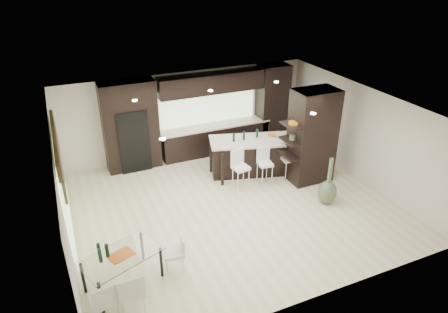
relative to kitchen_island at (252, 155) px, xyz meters
name	(u,v)px	position (x,y,z in m)	size (l,w,h in m)	color
ground	(233,205)	(-1.28, -1.48, -0.52)	(8.00, 8.00, 0.00)	beige
back_wall	(188,113)	(-1.28, 2.02, 0.83)	(8.00, 0.02, 2.70)	silver
left_wall	(62,194)	(-5.28, -1.48, 0.83)	(0.02, 7.00, 2.70)	silver
right_wall	(362,134)	(2.72, -1.48, 0.83)	(0.02, 7.00, 2.70)	silver
ceiling	(234,108)	(-1.28, -1.48, 2.18)	(8.00, 7.00, 0.02)	white
window_left	(64,189)	(-5.24, -1.28, 0.83)	(0.04, 3.20, 1.90)	#B2D199
window_back	(206,105)	(-0.68, 1.98, 1.03)	(3.40, 0.04, 1.20)	#B2D199
stone_accent	(57,151)	(-5.21, -1.28, 1.73)	(0.08, 3.00, 0.80)	brown
ceiling_spots	(230,105)	(-1.28, -1.23, 2.16)	(4.00, 3.00, 0.02)	white
back_cabinetry	(206,114)	(-0.78, 1.69, 0.83)	(6.80, 0.68, 2.70)	black
refrigerator	(132,139)	(-3.18, 1.64, 0.43)	(0.90, 0.68, 1.90)	black
partition_column	(312,136)	(1.32, -1.08, 0.83)	(1.20, 0.80, 2.70)	black
kitchen_island	(252,155)	(0.00, 0.00, 0.00)	(2.48, 1.06, 1.03)	black
stool_left	(241,174)	(-0.76, -0.84, -0.05)	(0.41, 0.41, 0.93)	white
stool_mid	(265,170)	(0.00, -0.83, -0.08)	(0.39, 0.39, 0.87)	white
stool_right	(288,165)	(0.76, -0.83, -0.07)	(0.39, 0.39, 0.89)	white
bench	(242,160)	(-0.19, 0.29, -0.25)	(1.40, 0.54, 0.54)	black
floor_vase	(329,181)	(1.02, -2.37, 0.14)	(0.48, 0.48, 1.32)	#4E5E42
dining_table	(123,270)	(-4.44, -3.18, -0.16)	(1.49, 0.84, 0.72)	white
chair_near	(131,293)	(-4.44, -3.92, -0.07)	(0.48, 0.48, 0.89)	white
chair_far	(104,301)	(-4.90, -3.91, -0.09)	(0.46, 0.46, 0.85)	white
chair_end	(174,255)	(-3.40, -3.18, -0.13)	(0.42, 0.42, 0.77)	white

